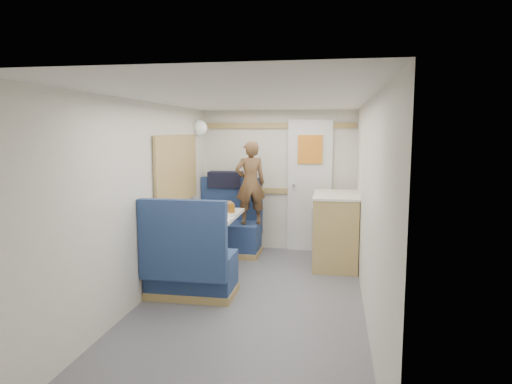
% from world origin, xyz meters
% --- Properties ---
extents(floor, '(4.50, 4.50, 0.00)m').
position_xyz_m(floor, '(0.00, 0.00, 0.00)').
color(floor, '#515156').
rests_on(floor, ground).
extents(ceiling, '(4.50, 4.50, 0.00)m').
position_xyz_m(ceiling, '(0.00, 0.00, 2.00)').
color(ceiling, silver).
rests_on(ceiling, wall_back).
extents(wall_back, '(2.20, 0.02, 2.00)m').
position_xyz_m(wall_back, '(0.00, 2.25, 1.00)').
color(wall_back, silver).
rests_on(wall_back, floor).
extents(wall_left, '(0.02, 4.50, 2.00)m').
position_xyz_m(wall_left, '(-1.10, 0.00, 1.00)').
color(wall_left, silver).
rests_on(wall_left, floor).
extents(wall_right, '(0.02, 4.50, 2.00)m').
position_xyz_m(wall_right, '(1.10, 0.00, 1.00)').
color(wall_right, silver).
rests_on(wall_right, floor).
extents(oak_trim_low, '(2.15, 0.02, 0.08)m').
position_xyz_m(oak_trim_low, '(0.00, 2.23, 0.85)').
color(oak_trim_low, olive).
rests_on(oak_trim_low, wall_back).
extents(oak_trim_high, '(2.15, 0.02, 0.08)m').
position_xyz_m(oak_trim_high, '(0.00, 2.23, 1.78)').
color(oak_trim_high, olive).
rests_on(oak_trim_high, wall_back).
extents(side_window, '(0.04, 1.30, 0.72)m').
position_xyz_m(side_window, '(-1.08, 1.00, 1.25)').
color(side_window, '#B1B79B').
rests_on(side_window, wall_left).
extents(rear_door, '(0.62, 0.12, 1.86)m').
position_xyz_m(rear_door, '(0.45, 2.22, 0.97)').
color(rear_door, white).
rests_on(rear_door, wall_back).
extents(dinette_table, '(0.62, 0.92, 0.72)m').
position_xyz_m(dinette_table, '(-0.65, 1.00, 0.57)').
color(dinette_table, white).
rests_on(dinette_table, floor).
extents(bench_far, '(0.90, 0.59, 1.05)m').
position_xyz_m(bench_far, '(-0.65, 1.86, 0.30)').
color(bench_far, navy).
rests_on(bench_far, floor).
extents(bench_near, '(0.90, 0.59, 1.05)m').
position_xyz_m(bench_near, '(-0.65, 0.14, 0.30)').
color(bench_near, navy).
rests_on(bench_near, floor).
extents(ledge, '(0.90, 0.14, 0.04)m').
position_xyz_m(ledge, '(-0.65, 2.12, 0.88)').
color(ledge, olive).
rests_on(ledge, bench_far).
extents(dome_light, '(0.20, 0.20, 0.20)m').
position_xyz_m(dome_light, '(-1.04, 1.85, 1.75)').
color(dome_light, white).
rests_on(dome_light, wall_left).
extents(galley_counter, '(0.57, 0.92, 0.92)m').
position_xyz_m(galley_counter, '(0.82, 1.55, 0.47)').
color(galley_counter, olive).
rests_on(galley_counter, floor).
extents(person, '(0.48, 0.40, 1.12)m').
position_xyz_m(person, '(-0.32, 1.76, 1.01)').
color(person, brown).
rests_on(person, bench_far).
extents(duffel_bag, '(0.48, 0.24, 0.23)m').
position_xyz_m(duffel_bag, '(-0.75, 2.12, 1.01)').
color(duffel_bag, black).
rests_on(duffel_bag, ledge).
extents(tray, '(0.37, 0.41, 0.02)m').
position_xyz_m(tray, '(-0.52, 0.81, 0.73)').
color(tray, silver).
rests_on(tray, dinette_table).
extents(orange_fruit, '(0.07, 0.07, 0.07)m').
position_xyz_m(orange_fruit, '(-0.51, 0.82, 0.77)').
color(orange_fruit, '#D95109').
rests_on(orange_fruit, tray).
extents(cheese_block, '(0.11, 0.08, 0.04)m').
position_xyz_m(cheese_block, '(-0.59, 0.90, 0.76)').
color(cheese_block, '#D6CD7C').
rests_on(cheese_block, tray).
extents(wine_glass, '(0.08, 0.08, 0.17)m').
position_xyz_m(wine_glass, '(-0.72, 0.88, 0.84)').
color(wine_glass, white).
rests_on(wine_glass, dinette_table).
extents(tumbler_left, '(0.07, 0.07, 0.12)m').
position_xyz_m(tumbler_left, '(-0.86, 0.77, 0.78)').
color(tumbler_left, silver).
rests_on(tumbler_left, dinette_table).
extents(tumbler_mid, '(0.07, 0.07, 0.11)m').
position_xyz_m(tumbler_mid, '(-0.84, 1.23, 0.78)').
color(tumbler_mid, white).
rests_on(tumbler_mid, dinette_table).
extents(beer_glass, '(0.07, 0.07, 0.11)m').
position_xyz_m(beer_glass, '(-0.43, 1.10, 0.77)').
color(beer_glass, '#8C5814').
rests_on(beer_glass, dinette_table).
extents(pepper_grinder, '(0.04, 0.04, 0.10)m').
position_xyz_m(pepper_grinder, '(-0.57, 1.14, 0.77)').
color(pepper_grinder, black).
rests_on(pepper_grinder, dinette_table).
extents(salt_grinder, '(0.04, 0.04, 0.09)m').
position_xyz_m(salt_grinder, '(-0.70, 0.91, 0.77)').
color(salt_grinder, silver).
rests_on(salt_grinder, dinette_table).
extents(bread_loaf, '(0.21, 0.27, 0.10)m').
position_xyz_m(bread_loaf, '(-0.52, 1.27, 0.77)').
color(bread_loaf, olive).
rests_on(bread_loaf, dinette_table).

